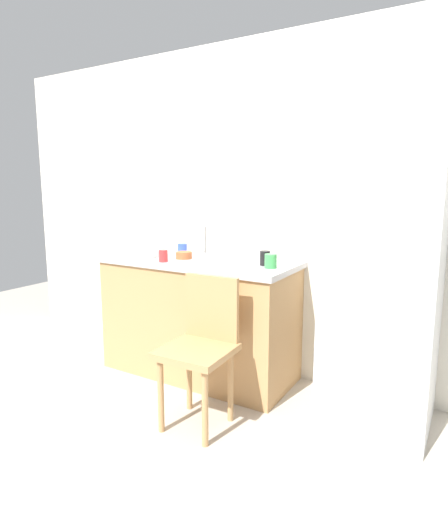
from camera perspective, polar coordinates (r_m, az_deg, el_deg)
ground_plane at (r=2.85m, az=-6.76°, el=-20.76°), size 8.00×8.00×0.00m
back_wall at (r=3.32m, az=3.39°, el=6.13°), size 4.80×0.10×2.49m
cabinet_base at (r=3.29m, az=-3.34°, el=-8.40°), size 1.44×0.60×0.85m
countertop at (r=3.19m, az=-3.41°, el=-0.75°), size 1.48×0.64×0.04m
faucet at (r=3.45m, az=-3.07°, el=2.52°), size 0.02×0.02×0.26m
refrigerator at (r=2.71m, az=20.39°, el=-5.38°), size 0.61×0.62×1.53m
chair at (r=2.60m, az=-3.02°, el=-11.55°), size 0.41×0.41×0.89m
dish_tray at (r=3.39m, az=-10.46°, el=0.49°), size 0.28×0.20×0.05m
terracotta_bowl at (r=3.20m, az=-5.37°, el=0.11°), size 0.12×0.12×0.05m
cup_red at (r=3.08m, az=-8.10°, el=0.03°), size 0.06×0.06×0.09m
cup_green at (r=2.84m, az=6.25°, el=-0.68°), size 0.08×0.08×0.09m
cup_blue at (r=3.43m, az=-5.58°, el=0.98°), size 0.08×0.08×0.08m
cup_black at (r=2.93m, az=5.48°, el=-0.28°), size 0.07×0.07×0.10m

